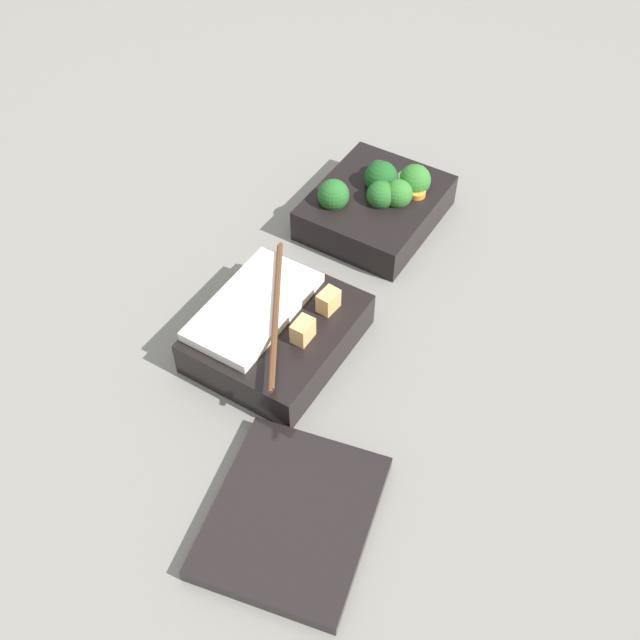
% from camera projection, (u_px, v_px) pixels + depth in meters
% --- Properties ---
extents(ground_plane, '(3.00, 3.00, 0.00)m').
position_uv_depth(ground_plane, '(336.00, 278.00, 0.93)').
color(ground_plane, slate).
extents(bento_tray_vegetable, '(0.18, 0.15, 0.08)m').
position_uv_depth(bento_tray_vegetable, '(377.00, 203.00, 0.98)').
color(bento_tray_vegetable, black).
rests_on(bento_tray_vegetable, ground_plane).
extents(bento_tray_rice, '(0.19, 0.15, 0.07)m').
position_uv_depth(bento_tray_rice, '(276.00, 330.00, 0.84)').
color(bento_tray_rice, black).
rests_on(bento_tray_rice, ground_plane).
extents(bento_lid, '(0.20, 0.18, 0.02)m').
position_uv_depth(bento_lid, '(292.00, 516.00, 0.71)').
color(bento_lid, black).
rests_on(bento_lid, ground_plane).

